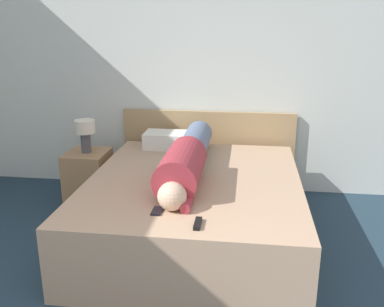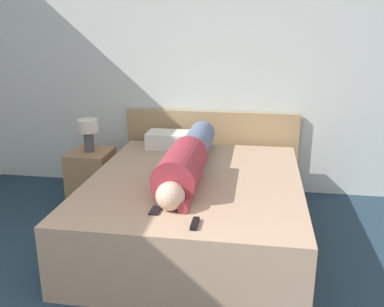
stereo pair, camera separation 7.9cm
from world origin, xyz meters
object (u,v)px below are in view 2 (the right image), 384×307
(table_lamp, at_px, (88,130))
(tv_remote, at_px, (195,224))
(pillow_near_headboard, at_px, (175,140))
(bed, at_px, (195,208))
(nightstand, at_px, (92,177))
(cell_phone, at_px, (155,210))
(person_lying, at_px, (188,159))

(table_lamp, bearing_deg, tv_remote, -48.47)
(pillow_near_headboard, bearing_deg, bed, -68.20)
(bed, relative_size, nightstand, 3.84)
(table_lamp, xyz_separation_m, tv_remote, (1.24, -1.40, -0.19))
(cell_phone, bearing_deg, person_lying, 82.67)
(table_lamp, bearing_deg, pillow_near_headboard, 16.20)
(table_lamp, height_order, pillow_near_headboard, table_lamp)
(bed, bearing_deg, nightstand, 152.43)
(bed, bearing_deg, person_lying, 137.39)
(person_lying, height_order, cell_phone, person_lying)
(tv_remote, xyz_separation_m, cell_phone, (-0.29, 0.16, -0.01))
(person_lying, xyz_separation_m, cell_phone, (-0.09, -0.72, -0.13))
(nightstand, xyz_separation_m, person_lying, (1.05, -0.52, 0.41))
(person_lying, distance_m, tv_remote, 0.91)
(tv_remote, bearing_deg, cell_phone, 150.92)
(nightstand, relative_size, person_lying, 0.31)
(tv_remote, height_order, cell_phone, tv_remote)
(cell_phone, bearing_deg, bed, 76.18)
(person_lying, xyz_separation_m, pillow_near_headboard, (-0.26, 0.75, -0.06))
(table_lamp, distance_m, person_lying, 1.17)
(bed, distance_m, table_lamp, 1.35)
(nightstand, distance_m, tv_remote, 1.90)
(nightstand, relative_size, pillow_near_headboard, 0.98)
(pillow_near_headboard, bearing_deg, tv_remote, -74.61)
(bed, height_order, cell_phone, cell_phone)
(tv_remote, bearing_deg, nightstand, 131.53)
(pillow_near_headboard, xyz_separation_m, tv_remote, (0.45, -1.64, -0.07))
(pillow_near_headboard, distance_m, cell_phone, 1.49)
(person_lying, bearing_deg, tv_remote, -77.66)
(bed, distance_m, person_lying, 0.41)
(bed, bearing_deg, tv_remote, -81.40)
(pillow_near_headboard, xyz_separation_m, cell_phone, (0.16, -1.48, -0.07))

